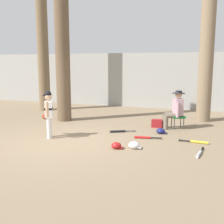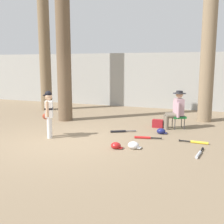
{
  "view_description": "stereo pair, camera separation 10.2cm",
  "coord_description": "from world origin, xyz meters",
  "px_view_note": "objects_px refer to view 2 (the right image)",
  "views": [
    {
      "loc": [
        3.63,
        -6.22,
        2.03
      ],
      "look_at": [
        1.08,
        0.69,
        0.75
      ],
      "focal_mm": 44.79,
      "sensor_mm": 36.0,
      "label": 1
    },
    {
      "loc": [
        3.73,
        -6.19,
        2.03
      ],
      "look_at": [
        1.08,
        0.69,
        0.75
      ],
      "focal_mm": 44.79,
      "sensor_mm": 36.0,
      "label": 2
    }
  ],
  "objects_px": {
    "tree_behind_spectator": "(208,58)",
    "folding_stool": "(178,117)",
    "young_ballplayer": "(49,111)",
    "batting_helmet_navy": "(161,131)",
    "bat_yellow_trainer": "(197,142)",
    "tree_near_player": "(64,49)",
    "batting_helmet_red": "(116,146)",
    "bat_aluminum_silver": "(199,154)",
    "batting_helmet_white": "(134,145)",
    "seated_spectator": "(176,109)",
    "handbag_beside_stool": "(158,124)",
    "tree_far_left": "(44,39)",
    "bat_black_composite": "(120,131)",
    "bat_red_barrel": "(145,138)"
  },
  "relations": [
    {
      "from": "tree_behind_spectator",
      "to": "folding_stool",
      "type": "height_order",
      "value": "tree_behind_spectator"
    },
    {
      "from": "young_ballplayer",
      "to": "batting_helmet_navy",
      "type": "height_order",
      "value": "young_ballplayer"
    },
    {
      "from": "young_ballplayer",
      "to": "bat_yellow_trainer",
      "type": "relative_size",
      "value": 1.76
    },
    {
      "from": "tree_near_player",
      "to": "batting_helmet_red",
      "type": "relative_size",
      "value": 19.57
    },
    {
      "from": "young_ballplayer",
      "to": "bat_aluminum_silver",
      "type": "bearing_deg",
      "value": -1.71
    },
    {
      "from": "batting_helmet_white",
      "to": "bat_yellow_trainer",
      "type": "bearing_deg",
      "value": 35.45
    },
    {
      "from": "seated_spectator",
      "to": "handbag_beside_stool",
      "type": "xyz_separation_m",
      "value": [
        -0.54,
        -0.04,
        -0.51
      ]
    },
    {
      "from": "seated_spectator",
      "to": "batting_helmet_navy",
      "type": "xyz_separation_m",
      "value": [
        -0.28,
        -0.81,
        -0.57
      ]
    },
    {
      "from": "young_ballplayer",
      "to": "tree_far_left",
      "type": "xyz_separation_m",
      "value": [
        -2.77,
        3.98,
        2.31
      ]
    },
    {
      "from": "tree_behind_spectator",
      "to": "handbag_beside_stool",
      "type": "height_order",
      "value": "tree_behind_spectator"
    },
    {
      "from": "tree_far_left",
      "to": "batting_helmet_red",
      "type": "relative_size",
      "value": 23.44
    },
    {
      "from": "handbag_beside_stool",
      "to": "batting_helmet_red",
      "type": "height_order",
      "value": "handbag_beside_stool"
    },
    {
      "from": "seated_spectator",
      "to": "handbag_beside_stool",
      "type": "bearing_deg",
      "value": -175.72
    },
    {
      "from": "handbag_beside_stool",
      "to": "batting_helmet_white",
      "type": "distance_m",
      "value": 2.44
    },
    {
      "from": "bat_yellow_trainer",
      "to": "batting_helmet_white",
      "type": "xyz_separation_m",
      "value": [
        -1.41,
        -1.0,
        0.05
      ]
    },
    {
      "from": "tree_behind_spectator",
      "to": "batting_helmet_red",
      "type": "distance_m",
      "value": 5.06
    },
    {
      "from": "tree_behind_spectator",
      "to": "bat_black_composite",
      "type": "height_order",
      "value": "tree_behind_spectator"
    },
    {
      "from": "batting_helmet_navy",
      "to": "batting_helmet_red",
      "type": "bearing_deg",
      "value": -111.91
    },
    {
      "from": "tree_far_left",
      "to": "bat_aluminum_silver",
      "type": "distance_m",
      "value": 8.47
    },
    {
      "from": "bat_yellow_trainer",
      "to": "batting_helmet_navy",
      "type": "relative_size",
      "value": 2.44
    },
    {
      "from": "tree_behind_spectator",
      "to": "batting_helmet_white",
      "type": "bearing_deg",
      "value": -109.28
    },
    {
      "from": "tree_behind_spectator",
      "to": "young_ballplayer",
      "type": "distance_m",
      "value": 5.71
    },
    {
      "from": "seated_spectator",
      "to": "batting_helmet_red",
      "type": "height_order",
      "value": "seated_spectator"
    },
    {
      "from": "bat_black_composite",
      "to": "batting_helmet_white",
      "type": "distance_m",
      "value": 1.63
    },
    {
      "from": "tree_near_player",
      "to": "batting_helmet_red",
      "type": "xyz_separation_m",
      "value": [
        2.9,
        -2.57,
        -2.45
      ]
    },
    {
      "from": "bat_aluminum_silver",
      "to": "batting_helmet_white",
      "type": "xyz_separation_m",
      "value": [
        -1.52,
        -0.04,
        0.05
      ]
    },
    {
      "from": "young_ballplayer",
      "to": "seated_spectator",
      "type": "relative_size",
      "value": 1.09
    },
    {
      "from": "tree_behind_spectator",
      "to": "bat_red_barrel",
      "type": "height_order",
      "value": "tree_behind_spectator"
    },
    {
      "from": "tree_near_player",
      "to": "seated_spectator",
      "type": "xyz_separation_m",
      "value": [
        3.92,
        0.07,
        -1.89
      ]
    },
    {
      "from": "tree_behind_spectator",
      "to": "batting_helmet_navy",
      "type": "relative_size",
      "value": 17.36
    },
    {
      "from": "seated_spectator",
      "to": "tree_behind_spectator",
      "type": "bearing_deg",
      "value": 63.11
    },
    {
      "from": "bat_black_composite",
      "to": "tree_far_left",
      "type": "bearing_deg",
      "value": 148.16
    },
    {
      "from": "bat_red_barrel",
      "to": "bat_black_composite",
      "type": "xyz_separation_m",
      "value": [
        -0.87,
        0.43,
        0.0
      ]
    },
    {
      "from": "tree_behind_spectator",
      "to": "young_ballplayer",
      "type": "xyz_separation_m",
      "value": [
        -3.9,
        -3.89,
        -1.48
      ]
    },
    {
      "from": "folding_stool",
      "to": "tree_far_left",
      "type": "relative_size",
      "value": 0.08
    },
    {
      "from": "bat_black_composite",
      "to": "batting_helmet_navy",
      "type": "bearing_deg",
      "value": 13.21
    },
    {
      "from": "tree_near_player",
      "to": "tree_far_left",
      "type": "relative_size",
      "value": 0.83
    },
    {
      "from": "tree_behind_spectator",
      "to": "handbag_beside_stool",
      "type": "bearing_deg",
      "value": -129.79
    },
    {
      "from": "tree_near_player",
      "to": "tree_far_left",
      "type": "xyz_separation_m",
      "value": [
        -1.95,
        1.73,
        0.53
      ]
    },
    {
      "from": "bat_yellow_trainer",
      "to": "bat_black_composite",
      "type": "relative_size",
      "value": 1.06
    },
    {
      "from": "tree_far_left",
      "to": "bat_red_barrel",
      "type": "relative_size",
      "value": 9.33
    },
    {
      "from": "handbag_beside_stool",
      "to": "batting_helmet_navy",
      "type": "bearing_deg",
      "value": -70.99
    },
    {
      "from": "young_ballplayer",
      "to": "bat_red_barrel",
      "type": "xyz_separation_m",
      "value": [
        2.52,
        0.8,
        -0.71
      ]
    },
    {
      "from": "folding_stool",
      "to": "batting_helmet_white",
      "type": "bearing_deg",
      "value": -105.75
    },
    {
      "from": "folding_stool",
      "to": "bat_black_composite",
      "type": "bearing_deg",
      "value": -144.07
    },
    {
      "from": "bat_yellow_trainer",
      "to": "bat_aluminum_silver",
      "type": "bearing_deg",
      "value": -83.3
    },
    {
      "from": "bat_yellow_trainer",
      "to": "batting_helmet_navy",
      "type": "bearing_deg",
      "value": 147.53
    },
    {
      "from": "batting_helmet_white",
      "to": "handbag_beside_stool",
      "type": "bearing_deg",
      "value": 88.18
    },
    {
      "from": "young_ballplayer",
      "to": "bat_yellow_trainer",
      "type": "xyz_separation_m",
      "value": [
        3.89,
        0.84,
        -0.71
      ]
    },
    {
      "from": "folding_stool",
      "to": "batting_helmet_white",
      "type": "distance_m",
      "value": 2.64
    }
  ]
}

